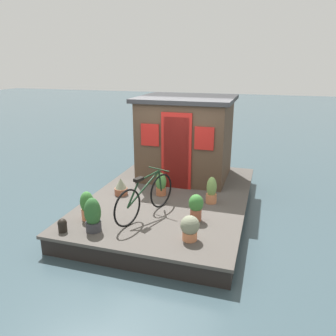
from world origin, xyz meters
TOP-DOWN VIEW (x-y plane):
  - ground_plane at (0.00, 0.00)m, footprint 60.00×60.00m
  - houseboat_deck at (0.00, 0.00)m, footprint 4.96×3.39m
  - houseboat_cabin at (1.37, 0.00)m, footprint 2.01×2.34m
  - bicycle at (-1.17, 0.16)m, footprint 1.67×0.67m
  - potted_plant_lavender at (-1.07, -0.82)m, footprint 0.28×0.28m
  - potted_plant_mint at (-1.82, -0.88)m, footprint 0.33×0.33m
  - potted_plant_fern at (-0.06, 0.21)m, footprint 0.24×0.24m
  - potted_plant_succulent at (-2.00, 0.84)m, footprint 0.29×0.29m
  - potted_plant_basil at (-0.17, -0.96)m, footprint 0.23×0.23m
  - potted_plant_ivy at (-0.31, 1.08)m, footprint 0.30×0.30m
  - potted_plant_geranium at (-1.63, 1.17)m, footprint 0.26×0.26m
  - mooring_bollard at (-2.20, 1.34)m, footprint 0.16×0.16m

SIDE VIEW (x-z plane):
  - ground_plane at x=0.00m, z-range 0.00..0.00m
  - houseboat_deck at x=0.00m, z-range 0.00..0.39m
  - mooring_bollard at x=-2.20m, z-range 0.39..0.64m
  - potted_plant_ivy at x=-0.31m, z-range 0.38..0.77m
  - potted_plant_mint at x=-1.82m, z-range 0.40..0.84m
  - potted_plant_fern at x=-0.06m, z-range 0.38..0.90m
  - potted_plant_basil at x=-0.17m, z-range 0.37..0.95m
  - potted_plant_geranium at x=-1.63m, z-range 0.39..0.95m
  - potted_plant_lavender at x=-1.07m, z-range 0.41..0.93m
  - potted_plant_succulent at x=-2.00m, z-range 0.38..1.00m
  - bicycle at x=-1.17m, z-range 0.36..1.21m
  - houseboat_cabin at x=1.37m, z-range 0.40..2.46m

